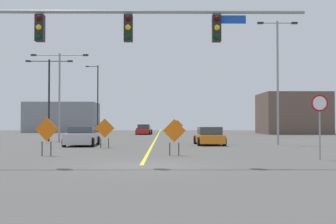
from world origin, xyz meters
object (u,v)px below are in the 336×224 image
object	(u,v)px
traffic_signal_assembly	(83,38)
street_lamp_far_right	(59,88)
street_lamp_near_left	(49,92)
car_red_distant	(144,130)
construction_sign_median_near	(177,126)
car_black_approaching	(144,130)
street_lamp_mid_right	(278,73)
car_orange_passing	(209,136)
stop_sign	(320,114)
construction_sign_right_lane	(105,129)
car_silver_mid	(82,137)
construction_sign_left_shoulder	(47,131)
construction_sign_left_lane	(174,133)
street_lamp_far_left	(97,97)

from	to	relation	value
traffic_signal_assembly	street_lamp_far_right	world-z (taller)	street_lamp_far_right
street_lamp_near_left	car_red_distant	size ratio (longest dim) A/B	1.57
construction_sign_median_near	car_black_approaching	size ratio (longest dim) A/B	0.52
street_lamp_mid_right	car_orange_passing	xyz separation A→B (m)	(-5.18, -0.18, -4.77)
stop_sign	construction_sign_median_near	xyz separation A→B (m)	(-5.35, 33.52, -0.80)
street_lamp_far_right	construction_sign_median_near	size ratio (longest dim) A/B	3.72
street_lamp_far_right	construction_sign_right_lane	distance (m)	9.94
stop_sign	street_lamp_near_left	distance (m)	26.01
street_lamp_near_left	car_silver_mid	world-z (taller)	street_lamp_near_left
car_red_distant	construction_sign_left_shoulder	bearing A→B (deg)	-94.34
traffic_signal_assembly	stop_sign	xyz separation A→B (m)	(10.10, 2.44, -2.92)
construction_sign_right_lane	car_black_approaching	distance (m)	36.34
car_red_distant	car_orange_passing	size ratio (longest dim) A/B	1.07
car_black_approaching	street_lamp_far_right	bearing A→B (deg)	-101.43
street_lamp_far_right	construction_sign_right_lane	bearing A→B (deg)	-58.38
car_silver_mid	street_lamp_mid_right	bearing A→B (deg)	4.95
street_lamp_far_right	car_silver_mid	size ratio (longest dim) A/B	1.69
construction_sign_left_lane	car_red_distant	world-z (taller)	construction_sign_left_lane
traffic_signal_assembly	street_lamp_far_left	bearing A→B (deg)	98.06
street_lamp_mid_right	street_lamp_near_left	bearing A→B (deg)	162.02
car_red_distant	car_black_approaching	bearing A→B (deg)	93.76
street_lamp_mid_right	construction_sign_median_near	distance (m)	21.81
street_lamp_far_left	construction_sign_median_near	size ratio (longest dim) A/B	4.64
traffic_signal_assembly	stop_sign	bearing A→B (deg)	13.58
stop_sign	construction_sign_left_shoulder	bearing A→B (deg)	169.12
street_lamp_far_left	construction_sign_left_lane	world-z (taller)	street_lamp_far_left
street_lamp_far_right	car_silver_mid	bearing A→B (deg)	-60.93
street_lamp_near_left	car_orange_passing	size ratio (longest dim) A/B	1.68
stop_sign	car_red_distant	size ratio (longest dim) A/B	0.63
car_red_distant	car_orange_passing	world-z (taller)	car_orange_passing
street_lamp_near_left	car_silver_mid	distance (m)	9.33
construction_sign_left_shoulder	car_orange_passing	xyz separation A→B (m)	(9.23, 10.64, -0.60)
construction_sign_right_lane	car_red_distant	world-z (taller)	construction_sign_right_lane
street_lamp_near_left	car_black_approaching	world-z (taller)	street_lamp_near_left
stop_sign	construction_sign_right_lane	bearing A→B (deg)	139.45
construction_sign_left_lane	car_black_approaching	distance (m)	43.09
stop_sign	construction_sign_right_lane	size ratio (longest dim) A/B	1.50
street_lamp_far_right	car_black_approaching	world-z (taller)	street_lamp_far_right
stop_sign	street_lamp_far_left	world-z (taller)	street_lamp_far_left
construction_sign_left_lane	car_red_distant	distance (m)	39.67
construction_sign_median_near	car_red_distant	xyz separation A→B (m)	(-4.44, 8.66, -0.66)
traffic_signal_assembly	construction_sign_median_near	world-z (taller)	traffic_signal_assembly
stop_sign	construction_sign_left_shoulder	xyz separation A→B (m)	(-12.81, 2.46, -0.82)
street_lamp_far_left	construction_sign_median_near	bearing A→B (deg)	-27.17
car_orange_passing	construction_sign_median_near	bearing A→B (deg)	94.97
construction_sign_right_lane	car_silver_mid	world-z (taller)	construction_sign_right_lane
street_lamp_near_left	construction_sign_median_near	world-z (taller)	street_lamp_near_left
construction_sign_left_lane	street_lamp_far_left	bearing A→B (deg)	104.73
construction_sign_median_near	street_lamp_near_left	bearing A→B (deg)	-129.93
street_lamp_near_left	construction_sign_left_lane	xyz separation A→B (m)	(10.77, -16.71, -3.27)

